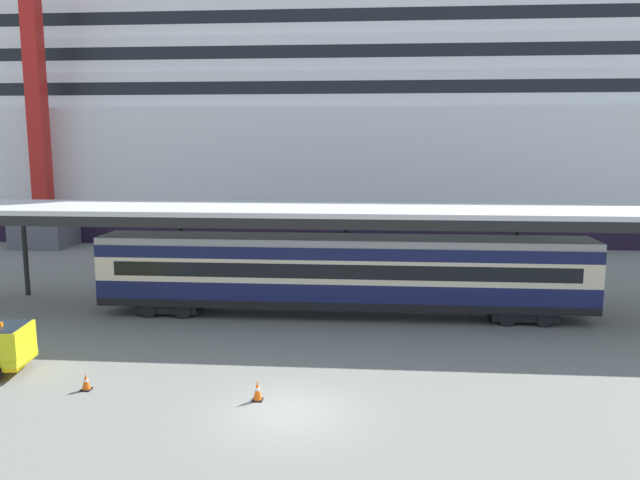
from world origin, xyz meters
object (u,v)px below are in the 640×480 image
(traffic_cone_near, at_px, (86,382))
(train_carriage, at_px, (343,272))
(traffic_cone_mid, at_px, (257,391))
(dockside_crane, at_px, (38,31))
(cruise_ship, at_px, (382,97))

(traffic_cone_near, bearing_deg, train_carriage, 49.93)
(traffic_cone_near, height_order, traffic_cone_mid, traffic_cone_mid)
(traffic_cone_near, distance_m, traffic_cone_mid, 6.35)
(traffic_cone_near, xyz_separation_m, traffic_cone_mid, (6.34, -0.40, 0.05))
(train_carriage, xyz_separation_m, dockside_crane, (-25.63, 19.44, 15.31))
(cruise_ship, height_order, traffic_cone_near, cruise_ship)
(cruise_ship, distance_m, train_carriage, 36.24)
(traffic_cone_near, height_order, dockside_crane, dockside_crane)
(cruise_ship, distance_m, traffic_cone_near, 48.05)
(cruise_ship, bearing_deg, traffic_cone_near, -103.90)
(traffic_cone_near, bearing_deg, cruise_ship, 76.10)
(train_carriage, distance_m, traffic_cone_mid, 11.29)
(traffic_cone_mid, distance_m, dockside_crane, 41.87)
(cruise_ship, relative_size, traffic_cone_near, 195.21)
(traffic_cone_near, xyz_separation_m, dockside_crane, (-16.84, 29.89, 17.32))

